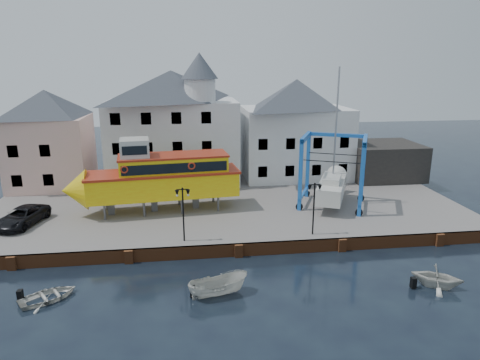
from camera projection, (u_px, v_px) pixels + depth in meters
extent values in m
plane|color=black|center=(239.00, 257.00, 31.95)|extent=(140.00, 140.00, 0.00)
cube|color=slate|center=(225.00, 204.00, 42.33)|extent=(44.00, 22.00, 1.00)
cube|color=brown|center=(238.00, 250.00, 31.93)|extent=(44.00, 0.25, 1.00)
cube|color=brown|center=(11.00, 263.00, 29.80)|extent=(0.60, 0.36, 1.00)
cube|color=brown|center=(129.00, 257.00, 30.78)|extent=(0.60, 0.36, 1.00)
cube|color=brown|center=(239.00, 251.00, 31.76)|extent=(0.60, 0.36, 1.00)
cube|color=brown|center=(342.00, 245.00, 32.75)|extent=(0.60, 0.36, 1.00)
cube|color=brown|center=(440.00, 240.00, 33.73)|extent=(0.60, 0.36, 1.00)
cube|color=beige|center=(51.00, 152.00, 45.68)|extent=(8.00, 7.00, 7.50)
pyramid|color=#333842|center=(45.00, 103.00, 44.30)|extent=(8.00, 7.00, 2.80)
cube|color=black|center=(17.00, 181.00, 42.63)|extent=(1.00, 0.08, 1.20)
cube|color=black|center=(48.00, 180.00, 43.00)|extent=(1.00, 0.08, 1.20)
cube|color=black|center=(13.00, 151.00, 41.83)|extent=(1.00, 0.08, 1.20)
cube|color=black|center=(45.00, 151.00, 42.20)|extent=(1.00, 0.08, 1.20)
cube|color=white|center=(173.00, 142.00, 47.55)|extent=(14.00, 8.00, 9.00)
pyramid|color=#333842|center=(171.00, 86.00, 45.92)|extent=(14.00, 8.00, 3.20)
cube|color=black|center=(120.00, 178.00, 43.86)|extent=(1.00, 0.08, 1.20)
cube|color=black|center=(149.00, 177.00, 44.23)|extent=(1.00, 0.08, 1.20)
cube|color=black|center=(179.00, 176.00, 44.60)|extent=(1.00, 0.08, 1.20)
cube|color=black|center=(207.00, 175.00, 44.97)|extent=(1.00, 0.08, 1.20)
cube|color=black|center=(117.00, 149.00, 43.06)|extent=(1.00, 0.08, 1.20)
cube|color=black|center=(148.00, 148.00, 43.43)|extent=(1.00, 0.08, 1.20)
cube|color=black|center=(178.00, 147.00, 43.80)|extent=(1.00, 0.08, 1.20)
cube|color=black|center=(207.00, 147.00, 44.17)|extent=(1.00, 0.08, 1.20)
cube|color=black|center=(115.00, 119.00, 42.26)|extent=(1.00, 0.08, 1.20)
cube|color=black|center=(146.00, 119.00, 42.63)|extent=(1.00, 0.08, 1.20)
cube|color=black|center=(176.00, 118.00, 43.00)|extent=(1.00, 0.08, 1.20)
cube|color=black|center=(206.00, 118.00, 43.37)|extent=(1.00, 0.08, 1.20)
cylinder|color=white|center=(200.00, 91.00, 44.10)|extent=(3.20, 3.20, 2.40)
cone|color=#333842|center=(199.00, 66.00, 43.44)|extent=(3.80, 3.80, 2.60)
cube|color=white|center=(295.00, 142.00, 49.88)|extent=(12.00, 8.00, 8.00)
pyramid|color=#333842|center=(296.00, 94.00, 48.39)|extent=(12.00, 8.00, 3.20)
cube|color=black|center=(263.00, 172.00, 46.18)|extent=(1.00, 0.08, 1.20)
cube|color=black|center=(290.00, 171.00, 46.55)|extent=(1.00, 0.08, 1.20)
cube|color=black|center=(316.00, 170.00, 46.92)|extent=(1.00, 0.08, 1.20)
cube|color=black|center=(343.00, 169.00, 47.29)|extent=(1.00, 0.08, 1.20)
cube|color=black|center=(263.00, 144.00, 45.38)|extent=(1.00, 0.08, 1.20)
cube|color=black|center=(291.00, 144.00, 45.75)|extent=(1.00, 0.08, 1.20)
cube|color=black|center=(318.00, 143.00, 46.12)|extent=(1.00, 0.08, 1.20)
cube|color=black|center=(344.00, 142.00, 46.49)|extent=(1.00, 0.08, 1.20)
cube|color=black|center=(382.00, 160.00, 49.73)|extent=(8.00, 7.00, 4.00)
cylinder|color=black|center=(183.00, 216.00, 31.80)|extent=(0.12, 0.12, 4.00)
cube|color=black|center=(182.00, 189.00, 31.25)|extent=(0.90, 0.06, 0.06)
sphere|color=black|center=(182.00, 189.00, 31.24)|extent=(0.16, 0.16, 0.16)
cone|color=black|center=(177.00, 193.00, 31.28)|extent=(0.32, 0.32, 0.45)
sphere|color=beige|center=(177.00, 196.00, 31.33)|extent=(0.18, 0.18, 0.18)
cone|color=black|center=(188.00, 193.00, 31.38)|extent=(0.32, 0.32, 0.45)
sphere|color=beige|center=(188.00, 195.00, 31.42)|extent=(0.18, 0.18, 0.18)
cylinder|color=black|center=(314.00, 210.00, 33.03)|extent=(0.12, 0.12, 4.00)
cube|color=black|center=(315.00, 185.00, 32.48)|extent=(0.90, 0.06, 0.06)
sphere|color=black|center=(315.00, 184.00, 32.46)|extent=(0.16, 0.16, 0.16)
cone|color=black|center=(310.00, 188.00, 32.50)|extent=(0.32, 0.32, 0.45)
sphere|color=beige|center=(309.00, 190.00, 32.55)|extent=(0.18, 0.18, 0.18)
cone|color=black|center=(320.00, 188.00, 32.60)|extent=(0.32, 0.32, 0.45)
sphere|color=beige|center=(320.00, 190.00, 32.65)|extent=(0.18, 0.18, 0.18)
cylinder|color=#59595E|center=(105.00, 212.00, 36.45)|extent=(0.22, 0.22, 1.41)
cylinder|color=#59595E|center=(107.00, 202.00, 38.91)|extent=(0.22, 0.22, 1.41)
cylinder|color=#59595E|center=(144.00, 209.00, 37.17)|extent=(0.22, 0.22, 1.41)
cylinder|color=#59595E|center=(143.00, 200.00, 39.64)|extent=(0.22, 0.22, 1.41)
cylinder|color=#59595E|center=(182.00, 206.00, 37.90)|extent=(0.22, 0.22, 1.41)
cylinder|color=#59595E|center=(179.00, 197.00, 40.37)|extent=(0.22, 0.22, 1.41)
cylinder|color=#59595E|center=(218.00, 203.00, 38.63)|extent=(0.22, 0.22, 1.41)
cylinder|color=#59595E|center=(213.00, 195.00, 41.09)|extent=(0.22, 0.22, 1.41)
cube|color=#59595E|center=(111.00, 207.00, 37.78)|extent=(0.61, 0.53, 1.41)
cube|color=#59595E|center=(154.00, 204.00, 38.61)|extent=(0.61, 0.53, 1.41)
cube|color=#59595E|center=(196.00, 201.00, 39.45)|extent=(0.61, 0.53, 1.41)
cube|color=#E8AE0B|center=(164.00, 184.00, 38.36)|extent=(13.43, 4.91, 2.06)
cone|color=#E8AE0B|center=(74.00, 190.00, 36.67)|extent=(2.42, 3.76, 3.56)
cube|color=#9E2914|center=(163.00, 172.00, 38.06)|extent=(13.73, 5.09, 0.21)
cube|color=#E8AE0B|center=(174.00, 165.00, 38.09)|extent=(9.66, 4.15, 1.50)
cube|color=black|center=(175.00, 168.00, 36.56)|extent=(8.96, 1.00, 0.84)
cube|color=black|center=(172.00, 160.00, 39.60)|extent=(8.96, 1.00, 0.84)
cube|color=#9E2914|center=(173.00, 155.00, 37.87)|extent=(9.86, 4.26, 0.17)
cube|color=beige|center=(135.00, 149.00, 36.94)|extent=(2.68, 2.68, 1.71)
cube|color=black|center=(135.00, 151.00, 35.74)|extent=(2.04, 0.27, 0.75)
torus|color=#9E2914|center=(124.00, 170.00, 35.53)|extent=(0.67, 0.20, 0.66)
torus|color=#9E2914|center=(192.00, 166.00, 36.78)|extent=(0.67, 0.20, 0.66)
cube|color=#0F4BB4|center=(300.00, 176.00, 38.15)|extent=(0.43, 0.43, 6.53)
cylinder|color=black|center=(299.00, 207.00, 38.93)|extent=(0.69, 0.48, 0.65)
cube|color=#0F4BB4|center=(308.00, 165.00, 42.14)|extent=(0.43, 0.43, 6.53)
cylinder|color=black|center=(307.00, 193.00, 42.92)|extent=(0.69, 0.48, 0.65)
cube|color=#0F4BB4|center=(362.00, 180.00, 36.64)|extent=(0.43, 0.43, 6.53)
cylinder|color=black|center=(359.00, 212.00, 37.42)|extent=(0.69, 0.48, 0.65)
cube|color=#0F4BB4|center=(363.00, 169.00, 40.63)|extent=(0.43, 0.43, 6.53)
cylinder|color=black|center=(361.00, 198.00, 41.41)|extent=(0.69, 0.48, 0.65)
cube|color=#0F4BB4|center=(306.00, 137.00, 39.32)|extent=(2.24, 4.37, 0.46)
cube|color=#0F4BB4|center=(303.00, 194.00, 40.77)|extent=(2.15, 4.33, 0.20)
cube|color=#0F4BB4|center=(365.00, 140.00, 37.81)|extent=(2.24, 4.37, 0.46)
cube|color=#0F4BB4|center=(360.00, 199.00, 39.25)|extent=(2.15, 4.33, 0.20)
cube|color=#0F4BB4|center=(337.00, 135.00, 40.56)|extent=(5.22, 2.63, 0.33)
cube|color=beige|center=(332.00, 188.00, 39.81)|extent=(4.87, 7.25, 1.49)
cone|color=beige|center=(336.00, 177.00, 43.63)|extent=(2.57, 2.25, 2.14)
cube|color=#59595E|center=(331.00, 199.00, 40.10)|extent=(0.90, 1.62, 0.65)
cube|color=beige|center=(332.00, 179.00, 39.11)|extent=(2.52, 3.16, 0.56)
cylinder|color=#99999E|center=(336.00, 125.00, 38.67)|extent=(0.21, 0.21, 10.25)
cube|color=black|center=(332.00, 162.00, 37.49)|extent=(4.59, 2.19, 0.05)
cube|color=black|center=(335.00, 154.00, 40.58)|extent=(4.59, 2.19, 0.05)
imported|color=black|center=(22.00, 217.00, 35.29)|extent=(3.72, 5.69, 1.45)
imported|color=beige|center=(218.00, 295.00, 26.67)|extent=(4.07, 2.27, 1.48)
imported|color=beige|center=(436.00, 287.00, 27.69)|extent=(4.06, 3.91, 1.64)
imported|color=beige|center=(49.00, 299.00, 26.19)|extent=(4.13, 3.83, 0.70)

